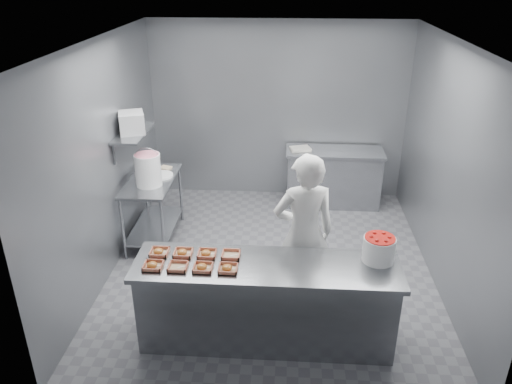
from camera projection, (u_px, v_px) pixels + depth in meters
floor at (271, 266)px, 6.41m from camera, size 4.50×4.50×0.00m
ceiling at (275, 41)px, 5.23m from camera, size 4.50×4.50×0.00m
wall_back at (278, 112)px, 7.86m from camera, size 4.00×0.04×2.80m
wall_left at (105, 160)px, 5.95m from camera, size 0.04×4.50×2.80m
wall_right at (447, 169)px, 5.70m from camera, size 0.04×4.50×2.80m
service_counter at (266, 302)px, 5.00m from camera, size 2.60×0.70×0.90m
prep_table at (153, 200)px, 6.81m from camera, size 0.60×1.20×0.90m
back_counter at (333, 177)px, 7.89m from camera, size 1.50×0.60×0.90m
wall_shelf at (133, 133)px, 6.41m from camera, size 0.35×0.90×0.03m
tray_0 at (153, 265)px, 4.76m from camera, size 0.19×0.18×0.06m
tray_1 at (178, 267)px, 4.75m from camera, size 0.19×0.18×0.04m
tray_2 at (203, 267)px, 4.73m from camera, size 0.19×0.18×0.06m
tray_3 at (228, 268)px, 4.72m from camera, size 0.19×0.18×0.06m
tray_4 at (159, 252)px, 4.98m from camera, size 0.19×0.18×0.06m
tray_5 at (183, 253)px, 4.97m from camera, size 0.19×0.18×0.06m
tray_6 at (207, 254)px, 4.95m from camera, size 0.19×0.18×0.06m
tray_7 at (231, 255)px, 4.94m from camera, size 0.19×0.18×0.04m
worker at (304, 234)px, 5.33m from camera, size 0.74×0.57×1.83m
strawberry_tub at (379, 248)px, 4.82m from camera, size 0.31×0.31×0.26m
glaze_bucket at (148, 169)px, 6.43m from camera, size 0.35×0.33×0.52m
bucket_lid at (161, 175)px, 6.78m from camera, size 0.41×0.41×0.02m
rag at (165, 168)px, 7.03m from camera, size 0.19×0.18×0.02m
appliance at (132, 123)px, 6.33m from camera, size 0.41×0.43×0.26m
paper_stack at (300, 149)px, 7.72m from camera, size 0.35×0.29×0.04m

